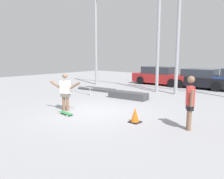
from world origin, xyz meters
TOP-DOWN VIEW (x-y plane):
  - ground_plane at (0.00, 0.00)m, footprint 36.00×36.00m
  - skateboarder at (-1.02, -0.68)m, footprint 1.35×0.66m
  - skateboard at (-0.50, -1.07)m, footprint 0.77×0.28m
  - grind_box at (-0.67, 3.17)m, footprint 2.26×0.93m
  - manual_pad at (-4.08, 4.10)m, footprint 2.68×1.20m
  - grind_rail at (-3.87, 2.57)m, footprint 2.34×0.35m
  - canopy_support_left at (-3.43, 6.15)m, footprint 5.76×0.20m
  - parked_car_red at (-2.32, 9.51)m, footprint 4.48×1.89m
  - parked_car_black at (0.84, 9.71)m, footprint 4.01×2.07m
  - bystander at (3.84, 0.45)m, footprint 0.46×0.68m
  - traffic_cone at (2.14, -0.06)m, footprint 0.37×0.37m

SIDE VIEW (x-z plane):
  - ground_plane at x=0.00m, z-range 0.00..0.00m
  - skateboard at x=-0.50m, z-range 0.02..0.10m
  - manual_pad at x=-4.08m, z-range 0.00..0.13m
  - grind_box at x=-0.67m, z-range 0.00..0.37m
  - traffic_cone at x=2.14m, z-range -0.01..0.52m
  - grind_rail at x=-3.87m, z-range 0.13..0.61m
  - parked_car_black at x=0.84m, z-range -0.03..1.35m
  - parked_car_red at x=-2.32m, z-range -0.03..1.41m
  - skateboarder at x=-1.02m, z-range 0.08..1.66m
  - bystander at x=3.84m, z-range 0.08..1.79m
  - canopy_support_left at x=-3.43m, z-range 0.69..7.41m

